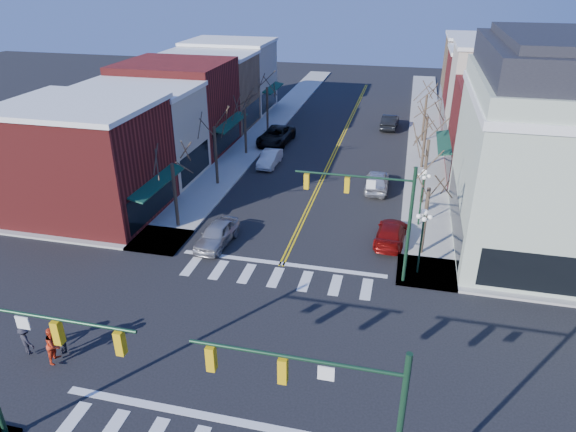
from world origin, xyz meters
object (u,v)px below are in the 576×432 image
Objects in this scene: victorian_corner at (568,148)px; pedestrian_dark_a at (62,337)px; lamppost_midblock at (423,188)px; car_left_far at (276,136)px; pedestrian_dark_b at (26,340)px; car_left_near at (217,234)px; pedestrian_red_b at (54,344)px; car_right_far at (390,122)px; car_left_mid at (270,158)px; car_right_near at (391,233)px; car_right_mid at (377,181)px; lamppost_corner at (423,231)px.

pedestrian_dark_a is (-24.61, -17.09, -5.68)m from victorian_corner.
lamppost_midblock reaches higher than car_left_far.
car_left_near is at bearing -86.35° from pedestrian_dark_b.
pedestrian_red_b is 1.16× the size of pedestrian_dark_b.
pedestrian_dark_a is at bearing 76.15° from car_right_far.
car_left_mid is 0.68× the size of car_left_far.
car_right_near is 0.96× the size of car_right_far.
car_right_far is at bearing -90.65° from car_right_mid.
lamppost_midblock is 24.07m from pedestrian_dark_a.
pedestrian_dark_a is at bearing -89.33° from car_left_far.
victorian_corner is 3.22× the size of car_left_near.
car_left_mid is 27.25m from pedestrian_dark_a.
car_left_mid is at bearing 130.15° from lamppost_corner.
car_left_mid is at bearing -14.45° from pedestrian_red_b.
victorian_corner is 28.80m from car_left_far.
lamppost_midblock is at bearing -50.56° from pedestrian_red_b.
lamppost_corner is at bearing -121.87° from pedestrian_dark_b.
car_right_near is at bearing -52.01° from pedestrian_red_b.
pedestrian_dark_a is (-3.31, -11.83, 0.23)m from car_left_near.
pedestrian_dark_b is at bearing -134.65° from lamppost_midblock.
pedestrian_red_b reaches higher than pedestrian_dark_a.
car_left_mid is at bearing -19.87° from car_right_mid.
pedestrian_dark_a is at bearing -137.20° from pedestrian_dark_b.
pedestrian_red_b is at bearing -99.87° from car_left_near.
lamppost_midblock is 4.05m from car_right_near.
lamppost_corner is at bearing -53.39° from car_left_far.
lamppost_midblock is at bearing -43.97° from car_left_far.
car_right_mid is 27.40m from pedestrian_red_b.
car_right_near is 2.56× the size of pedestrian_red_b.
pedestrian_dark_a is at bearing 49.72° from car_right_near.
lamppost_corner is 2.76× the size of pedestrian_dark_b.
car_left_mid is at bearing 155.33° from victorian_corner.
car_left_mid is 0.90× the size of car_right_near.
lamppost_midblock reaches higher than car_left_near.
car_right_mid is at bearing 105.23° from lamppost_corner.
pedestrian_dark_a is 1.06× the size of pedestrian_dark_b.
victorian_corner is 2.33× the size of car_left_far.
car_right_far is at bearing -25.60° from pedestrian_red_b.
car_right_mid is 2.81× the size of pedestrian_dark_a.
car_right_mid is at bearing 112.59° from pedestrian_dark_a.
car_left_far is at bearing 123.02° from lamppost_corner.
pedestrian_red_b is at bearing 61.32° from car_right_mid.
car_right_near is 20.71m from pedestrian_dark_a.
car_right_near is at bearing 96.65° from car_right_far.
car_right_far is at bearing 40.30° from car_left_far.
car_right_mid is (10.11, -3.53, 0.11)m from car_left_mid.
pedestrian_dark_b is at bearing -97.93° from car_left_mid.
car_left_mid is (-0.51, 15.27, -0.06)m from car_left_near.
victorian_corner reaches higher than pedestrian_dark_a.
car_right_far is at bearing -82.42° from car_right_near.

